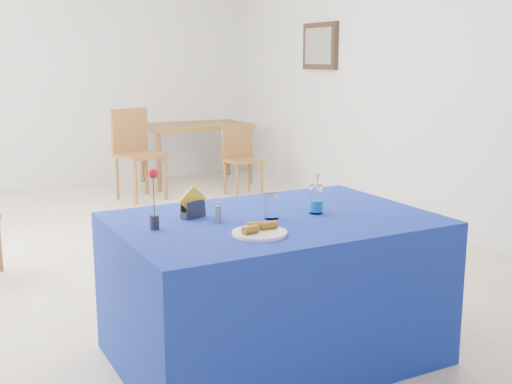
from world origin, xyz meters
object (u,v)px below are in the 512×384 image
water_bottle (316,200)px  chair_bg_right (240,154)px  oak_table (195,130)px  plate (259,233)px  blue_table (273,288)px  chair_bg_left (136,147)px

water_bottle → chair_bg_right: size_ratio=0.26×
chair_bg_right → oak_table: bearing=101.1°
plate → water_bottle: (0.46, 0.23, 0.06)m
blue_table → chair_bg_left: bearing=82.0°
blue_table → chair_bg_left: chair_bg_left is taller
chair_bg_left → chair_bg_right: bearing=-31.0°
blue_table → oak_table: 4.99m
water_bottle → chair_bg_left: (0.34, 4.19, -0.25)m
chair_bg_right → water_bottle: bearing=-111.1°
chair_bg_left → chair_bg_right: 1.20m
blue_table → oak_table: blue_table is taller
blue_table → water_bottle: (0.24, -0.03, 0.45)m
blue_table → water_bottle: size_ratio=7.44×
water_bottle → chair_bg_left: size_ratio=0.21×
water_bottle → chair_bg_left: 4.21m
blue_table → chair_bg_right: 4.19m
chair_bg_left → blue_table: bearing=-112.0°
plate → chair_bg_right: (1.94, 4.08, -0.29)m
oak_table → chair_bg_right: (0.18, -0.91, -0.20)m
blue_table → chair_bg_right: bearing=65.7°
chair_bg_left → plate: bearing=-114.3°
water_bottle → chair_bg_right: water_bottle is taller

